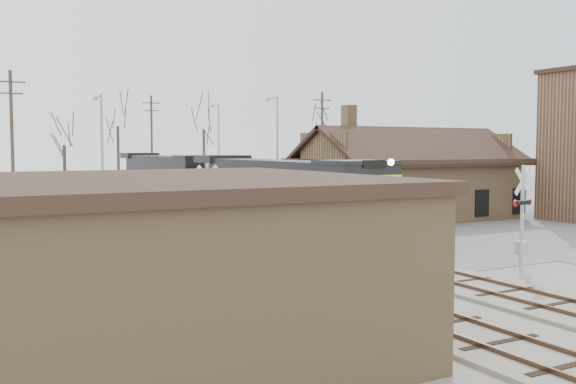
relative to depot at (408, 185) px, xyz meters
name	(u,v)px	position (x,y,z in m)	size (l,w,h in m)	color
ground	(368,259)	(-11.99, -12.00, -2.41)	(140.00, 140.00, 0.00)	gray
road	(368,259)	(-11.99, -12.00, -2.39)	(60.00, 9.00, 0.03)	slate
parking_lot	(562,226)	(6.01, -8.00, -2.39)	(22.00, 26.00, 0.03)	slate
track_main	(234,223)	(-11.99, 3.00, -2.34)	(3.40, 90.00, 0.24)	gray
track_siding	(167,227)	(-16.49, 3.00, -2.34)	(3.40, 90.00, 0.24)	gray
depot	(408,185)	(0.00, 0.00, 0.00)	(15.20, 9.31, 7.90)	#9B7850
commercial_building	(121,266)	(-24.99, -20.00, -0.25)	(12.40, 10.40, 4.30)	#9B7850
locomotive_lead	(286,196)	(-11.99, -4.27, -0.05)	(3.01, 20.17, 4.48)	black
locomotive_trailing	(170,179)	(-11.99, 16.18, -0.05)	(3.01, 20.17, 4.24)	black
crossbuck_near	(522,222)	(-8.21, -17.31, -0.40)	(1.22, 0.32, 4.31)	#A5A8AD
crossbuck_far	(208,211)	(-17.63, -6.89, -0.41)	(1.22, 0.32, 4.28)	#A5A8AD
streetlight_a	(102,153)	(-19.93, 5.16, 2.27)	(0.25, 2.04, 8.29)	#A5A8AD
streetlight_b	(277,147)	(-5.18, 10.00, 2.66)	(0.25, 2.04, 9.06)	#A5A8AD
streetlight_c	(218,146)	(-5.33, 21.80, 2.71)	(0.25, 2.04, 9.17)	#A5A8AD
utility_pole_a	(12,142)	(-24.26, 13.60, 3.02)	(2.00, 0.24, 10.39)	#382D23
utility_pole_b	(152,143)	(-8.59, 32.71, 3.11)	(2.00, 0.24, 10.58)	#382D23
utility_pole_c	(322,143)	(4.74, 19.27, 3.07)	(2.00, 0.24, 10.49)	#382D23
tree_b	(64,136)	(-18.50, 27.60, 3.67)	(3.49, 3.49, 8.54)	#382D23
tree_c	(118,115)	(-11.61, 35.22, 6.13)	(4.89, 4.89, 11.99)	#382D23
tree_d	(204,119)	(-2.61, 32.71, 5.73)	(4.66, 4.66, 11.43)	#382D23
tree_e	(320,121)	(8.93, 26.64, 5.54)	(4.55, 4.55, 11.16)	#382D23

